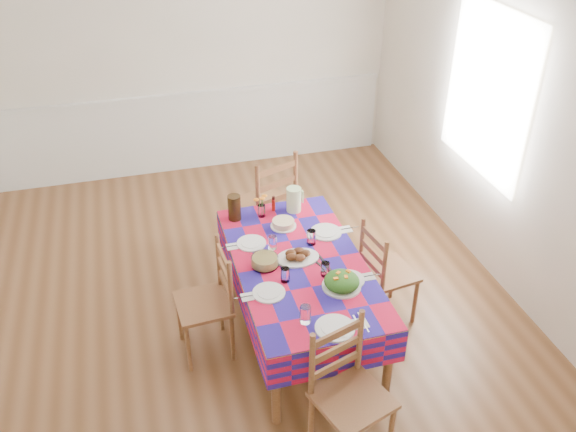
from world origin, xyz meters
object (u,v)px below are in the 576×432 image
at_px(green_pitcher, 294,199).
at_px(chair_near, 348,395).
at_px(chair_far, 267,205).
at_px(chair_left, 209,303).
at_px(chair_right, 385,274).
at_px(meat_platter, 297,256).
at_px(dining_table, 300,270).
at_px(tea_pitcher, 234,208).

relative_size(green_pitcher, chair_near, 0.22).
xyz_separation_m(chair_near, chair_far, (0.03, 2.16, 0.05)).
bearing_deg(chair_left, chair_far, 143.19).
bearing_deg(chair_right, chair_near, 138.71).
bearing_deg(chair_near, green_pitcher, 66.38).
bearing_deg(meat_platter, dining_table, -83.68).
bearing_deg(chair_far, green_pitcher, 87.84).
height_order(meat_platter, chair_far, chair_far).
bearing_deg(green_pitcher, meat_platter, -103.77).
bearing_deg(tea_pitcher, chair_right, -34.71).
height_order(tea_pitcher, chair_left, chair_left).
relative_size(meat_platter, green_pitcher, 1.55).
distance_m(chair_near, chair_left, 1.28).
bearing_deg(chair_far, meat_platter, 66.83).
bearing_deg(chair_right, tea_pitcher, 47.01).
bearing_deg(dining_table, chair_near, -90.72).
height_order(dining_table, chair_far, chair_far).
bearing_deg(chair_left, chair_near, 28.01).
xyz_separation_m(meat_platter, chair_near, (-0.01, -1.13, -0.23)).
bearing_deg(meat_platter, chair_right, -4.57).
relative_size(meat_platter, tea_pitcher, 1.53).
bearing_deg(chair_left, meat_platter, 90.24).
height_order(green_pitcher, chair_left, chair_left).
relative_size(green_pitcher, chair_left, 0.23).
height_order(green_pitcher, chair_far, chair_far).
distance_m(dining_table, tea_pitcher, 0.80).
bearing_deg(chair_right, chair_left, 81.36).
bearing_deg(chair_right, chair_far, 23.33).
xyz_separation_m(dining_table, chair_left, (-0.68, 0.00, -0.15)).
bearing_deg(chair_far, dining_table, 67.18).
bearing_deg(chair_far, chair_near, 67.30).
bearing_deg(chair_far, chair_right, 99.75).
bearing_deg(meat_platter, chair_far, 88.69).
bearing_deg(tea_pitcher, green_pitcher, -0.59).
height_order(dining_table, chair_left, chair_left).
xyz_separation_m(chair_near, chair_left, (-0.67, 1.09, -0.02)).
relative_size(chair_far, chair_left, 1.16).
relative_size(dining_table, meat_platter, 5.33).
bearing_deg(tea_pitcher, chair_near, -79.66).
relative_size(chair_left, chair_right, 1.03).
bearing_deg(chair_left, chair_right, 85.95).
distance_m(tea_pitcher, chair_far, 0.58).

